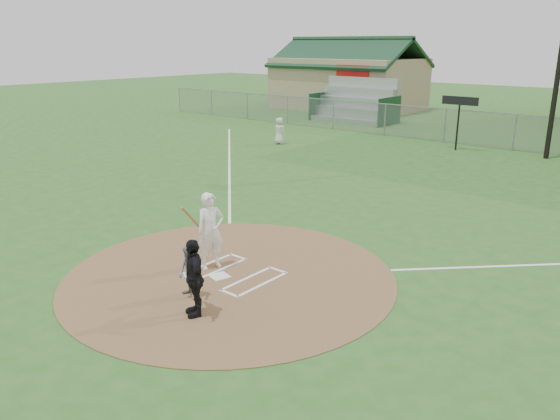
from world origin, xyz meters
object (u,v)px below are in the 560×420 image
Objects in this scene: ondeck_player at (279,131)px; batter_at_plate at (211,231)px; catcher at (190,273)px; umpire at (194,277)px; home_plate at (220,276)px.

batter_at_plate reaches higher than ondeck_player.
catcher is 0.72× the size of umpire.
catcher is at bearing -58.77° from batter_at_plate.
catcher is at bearing 176.15° from umpire.
ondeck_player is at bearing 131.10° from catcher.
ondeck_player is (-12.10, 17.32, -0.12)m from umpire.
catcher is at bearing 124.50° from ondeck_player.
batter_at_plate is at bearing 128.24° from catcher.
catcher is 1.86m from batter_at_plate.
ondeck_player is at bearing 125.36° from home_plate.
home_plate is at bearing 111.78° from catcher.
batter_at_plate reaches higher than catcher.
home_plate is 0.25× the size of umpire.
batter_at_plate reaches higher than umpire.
home_plate is 1.22m from batter_at_plate.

